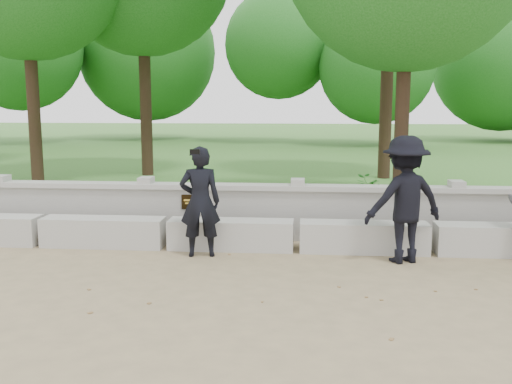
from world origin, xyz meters
The scene contains 9 objects.
ground centered at (0.00, 0.00, 0.00)m, with size 80.00×80.00×0.00m, color #93805A.
lawn centered at (0.00, 14.00, 0.12)m, with size 40.00×22.00×0.25m, color #366324.
concrete_bench centered at (0.00, 1.90, 0.22)m, with size 11.90×0.45×0.45m.
parapet_wall centered at (0.00, 2.60, 0.46)m, with size 12.50×0.35×0.90m.
man_main centered at (0.61, 1.47, 0.80)m, with size 0.64×0.58×1.61m.
visitor_mid centered at (3.50, 1.42, 0.89)m, with size 1.30×1.02×1.77m.
shrub_a centered at (-1.63, 3.30, 0.53)m, with size 0.30×0.20×0.57m, color #31852D.
shrub_b centered at (0.19, 4.57, 0.58)m, with size 0.36×0.29×0.66m, color #31852D.
shrub_c centered at (3.40, 4.92, 0.52)m, with size 0.48×0.42×0.53m, color #31852D.
Camera 1 is at (2.11, -6.52, 2.23)m, focal length 40.00 mm.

